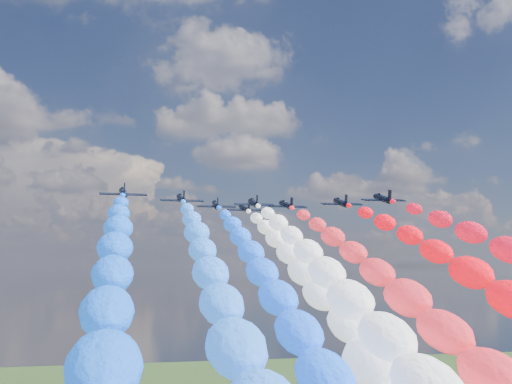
{
  "coord_description": "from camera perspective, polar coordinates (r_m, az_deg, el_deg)",
  "views": [
    {
      "loc": [
        -26.08,
        -126.49,
        80.11
      ],
      "look_at": [
        0.0,
        4.0,
        96.34
      ],
      "focal_mm": 42.65,
      "sensor_mm": 36.0,
      "label": 1
    }
  ],
  "objects": [
    {
      "name": "jet_0",
      "position": [
        121.23,
        -12.35,
        -0.05
      ],
      "size": [
        9.86,
        13.01,
        5.27
      ],
      "primitive_type": null,
      "rotation": [
        0.22,
        0.0,
        0.07
      ],
      "color": "black"
    },
    {
      "name": "trail_0",
      "position": [
        53.06,
        -14.26,
        -15.57
      ],
      "size": [
        7.16,
        133.11,
        49.65
      ],
      "primitive_type": null,
      "color": "blue"
    },
    {
      "name": "jet_1",
      "position": [
        130.53,
        -7.0,
        -0.64
      ],
      "size": [
        9.55,
        12.79,
        5.27
      ],
      "primitive_type": null,
      "rotation": [
        0.22,
        0.0,
        0.04
      ],
      "color": "black"
    },
    {
      "name": "trail_1",
      "position": [
        62.68,
        -2.44,
        -14.41
      ],
      "size": [
        7.16,
        133.11,
        49.65
      ],
      "primitive_type": null,
      "color": "blue"
    },
    {
      "name": "jet_2",
      "position": [
        142.8,
        -3.77,
        -1.22
      ],
      "size": [
        9.62,
        12.84,
        5.27
      ],
      "primitive_type": null,
      "rotation": [
        0.22,
        0.0,
        -0.05
      ],
      "color": "black"
    },
    {
      "name": "trail_2",
      "position": [
        75.64,
        3.07,
        -13.12
      ],
      "size": [
        7.16,
        133.11,
        49.65
      ],
      "primitive_type": null,
      "color": "#1554FF"
    },
    {
      "name": "jet_3",
      "position": [
        138.14,
        -0.21,
        -1.04
      ],
      "size": [
        9.38,
        12.67,
        5.27
      ],
      "primitive_type": null,
      "rotation": [
        0.22,
        0.0,
        -0.03
      ],
      "color": "black"
    },
    {
      "name": "trail_3",
      "position": [
        72.34,
        10.49,
        -13.3
      ],
      "size": [
        7.16,
        133.11,
        49.65
      ],
      "primitive_type": null,
      "color": "white"
    },
    {
      "name": "jet_4",
      "position": [
        151.34,
        -1.06,
        -1.56
      ],
      "size": [
        9.67,
        12.87,
        5.27
      ],
      "primitive_type": null,
      "rotation": [
        0.22,
        0.0,
        0.05
      ],
      "color": "black"
    },
    {
      "name": "trail_4",
      "position": [
        85.02,
        7.29,
        -12.39
      ],
      "size": [
        7.16,
        133.11,
        49.65
      ],
      "primitive_type": null,
      "color": "white"
    },
    {
      "name": "jet_5",
      "position": [
        142.79,
        2.87,
        -1.23
      ],
      "size": [
        9.55,
        12.79,
        5.27
      ],
      "primitive_type": null,
      "rotation": [
        0.22,
        0.0,
        0.04
      ],
      "color": "black"
    },
    {
      "name": "trail_5",
      "position": [
        78.38,
        15.52,
        -12.67
      ],
      "size": [
        7.16,
        133.11,
        49.65
      ],
      "primitive_type": null,
      "color": "red"
    },
    {
      "name": "jet_6",
      "position": [
        138.43,
        7.96,
        -0.99
      ],
      "size": [
        9.82,
        12.98,
        5.27
      ],
      "primitive_type": null,
      "rotation": [
        0.22,
        0.0,
        -0.06
      ],
      "color": "black"
    },
    {
      "name": "jet_7",
      "position": [
        131.72,
        11.79,
        -0.6
      ],
      "size": [
        9.79,
        12.96,
        5.27
      ],
      "primitive_type": null,
      "rotation": [
        0.22,
        0.0,
        -0.06
      ],
      "color": "black"
    }
  ]
}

